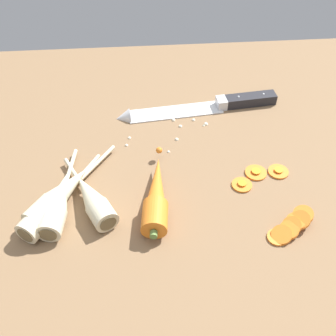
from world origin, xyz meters
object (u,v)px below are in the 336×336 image
Objects in this scene: parsnip_front at (58,203)px; carrot_slice_stray_mid at (242,184)px; parsnip_mid_left at (93,200)px; carrot_slice_stray_near at (278,171)px; carrot_slice_stray_far at (256,172)px; chefs_knife at (195,108)px; parsnip_back at (61,194)px; whole_carrot at (156,195)px; parsnip_mid_right at (52,205)px; carrot_slice_stack at (291,226)px.

parsnip_front is 31.78cm from carrot_slice_stray_mid.
parsnip_mid_left is 4.75× the size of carrot_slice_stray_mid.
carrot_slice_stray_far is (-4.15, 0.05, -0.00)cm from carrot_slice_stray_near.
chefs_knife reaches higher than carrot_slice_stray_near.
carrot_slice_stray_near is 4.15cm from carrot_slice_stray_far.
carrot_slice_stray_near is (38.57, 4.13, -1.62)cm from parsnip_back.
chefs_knife is at bearing 69.02° from whole_carrot.
parsnip_front and parsnip_back have the same top height.
carrot_slice_stray_far is at bearing 10.13° from parsnip_mid_right.
parsnip_mid_right is at bearing -169.87° from carrot_slice_stray_far.
whole_carrot reaches higher than parsnip_mid_right.
whole_carrot is 0.99× the size of parsnip_front.
parsnip_mid_left is 29.67cm from carrot_slice_stray_far.
parsnip_back is 34.71cm from carrot_slice_stray_far.
whole_carrot is at bearing 160.87° from carrot_slice_stack.
parsnip_front is at bearing -171.39° from carrot_slice_stray_near.
chefs_knife is at bearing 113.90° from carrot_slice_stray_far.
parsnip_mid_left is (5.66, 0.21, 0.00)cm from parsnip_front.
carrot_slice_stray_mid is at bearing -138.60° from carrot_slice_stray_far.
parsnip_front is 2.52× the size of carrot_slice_stack.
parsnip_mid_left is 33.74cm from carrot_slice_stray_near.
parsnip_back is at bearing 163.87° from parsnip_mid_left.
parsnip_front is 1.78cm from parsnip_back.
carrot_slice_stray_mid is at bearing 2.57° from parsnip_back.
parsnip_front is 1.18× the size of parsnip_mid_left.
chefs_knife is at bearing 51.36° from parsnip_mid_left.
carrot_slice_stack is 2.23× the size of carrot_slice_stray_mid.
parsnip_front is at bearing 25.35° from parsnip_mid_right.
parsnip_back is at bearing -177.43° from carrot_slice_stray_mid.
carrot_slice_stray_near is at bearing -56.89° from chefs_knife.
whole_carrot is 2.50× the size of carrot_slice_stack.
carrot_slice_stray_far is at bearing 101.20° from carrot_slice_stack.
parsnip_back reaches higher than chefs_knife.
chefs_knife is 27.31cm from whole_carrot.
chefs_knife is 37.50cm from parsnip_mid_right.
parsnip_mid_left and parsnip_back have the same top height.
parsnip_back is at bearing 166.49° from carrot_slice_stack.
whole_carrot is 1.03× the size of parsnip_back.
parsnip_back reaches higher than carrot_slice_stray_far.
whole_carrot reaches higher than parsnip_back.
carrot_slice_stray_mid is at bearing 119.12° from carrot_slice_stack.
parsnip_mid_right is 5.30× the size of carrot_slice_stray_mid.
parsnip_mid_left is 2.13× the size of carrot_slice_stack.
parsnip_mid_left is 4.35× the size of carrot_slice_stray_far.
parsnip_mid_right reaches higher than carrot_slice_stray_near.
parsnip_front is at bearing -179.37° from whole_carrot.
whole_carrot is 23.42cm from carrot_slice_stray_near.
parsnip_mid_right and parsnip_back have the same top height.
carrot_slice_stack is 2.04× the size of carrot_slice_stray_far.
carrot_slice_stray_mid is (15.35, 2.98, -1.74)cm from whole_carrot.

